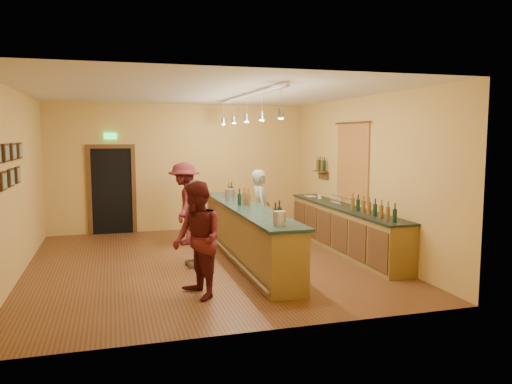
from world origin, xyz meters
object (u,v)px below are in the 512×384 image
object	(u,v)px
customer_b	(195,223)
bar_stool	(254,211)
bartender	(261,209)
customer_a	(197,240)
tasting_bar	(247,229)
customer_c	(184,203)
back_counter	(345,228)

from	to	relation	value
customer_b	bar_stool	size ratio (longest dim) A/B	2.12
customer_b	bartender	bearing A→B (deg)	118.17
bartender	customer_a	distance (m)	3.43
tasting_bar	bar_stool	world-z (taller)	tasting_bar
customer_b	customer_c	distance (m)	1.94
customer_b	back_counter	bearing A→B (deg)	90.51
customer_c	tasting_bar	bearing A→B (deg)	39.86
customer_a	customer_b	xyz separation A→B (m)	(0.27, 1.84, -0.07)
customer_b	bar_stool	distance (m)	2.97
customer_a	tasting_bar	bearing A→B (deg)	131.99
customer_a	bar_stool	world-z (taller)	customer_a
customer_a	customer_c	bearing A→B (deg)	159.77
tasting_bar	bar_stool	bearing A→B (deg)	70.77
bartender	back_counter	bearing A→B (deg)	-102.43
back_counter	bartender	xyz separation A→B (m)	(-1.63, 0.71, 0.36)
back_counter	customer_c	size ratio (longest dim) A/B	2.49
back_counter	bartender	size ratio (longest dim) A/B	2.69
tasting_bar	customer_b	world-z (taller)	customer_b
back_counter	customer_c	bearing A→B (deg)	152.94
customer_b	customer_a	bearing A→B (deg)	-13.89
customer_b	bar_stool	world-z (taller)	customer_b
customer_b	bar_stool	bearing A→B (deg)	137.27
back_counter	bartender	world-z (taller)	bartender
tasting_bar	customer_a	size ratio (longest dim) A/B	2.91
customer_a	customer_c	size ratio (longest dim) A/B	0.96
tasting_bar	customer_b	distance (m)	1.05
tasting_bar	customer_c	world-z (taller)	customer_c
bartender	tasting_bar	bearing A→B (deg)	159.46
back_counter	tasting_bar	distance (m)	2.19
bartender	customer_c	xyz separation A→B (m)	(-1.51, 0.89, 0.07)
customer_b	customer_c	size ratio (longest dim) A/B	0.88
back_counter	bartender	distance (m)	1.81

